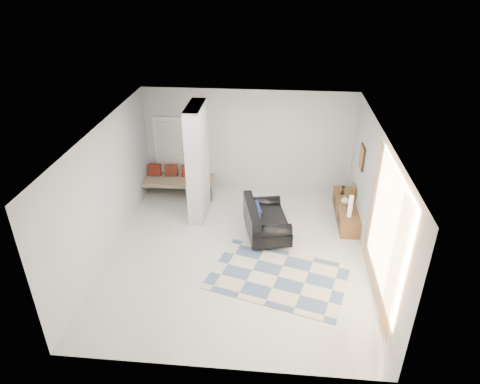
{
  "coord_description": "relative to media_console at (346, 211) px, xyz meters",
  "views": [
    {
      "loc": [
        0.77,
        -7.51,
        5.65
      ],
      "look_at": [
        0.01,
        0.6,
        1.2
      ],
      "focal_mm": 32.0,
      "sensor_mm": 36.0,
      "label": 1
    }
  ],
  "objects": [
    {
      "name": "curtain",
      "position": [
        0.15,
        -2.85,
        1.25
      ],
      "size": [
        0.0,
        2.55,
        2.55
      ],
      "primitive_type": "plane",
      "rotation": [
        1.57,
        0.0,
        1.57
      ],
      "color": "orange",
      "rests_on": "wall_right"
    },
    {
      "name": "wall_art",
      "position": [
        0.2,
        -0.0,
        1.45
      ],
      "size": [
        0.04,
        0.45,
        0.55
      ],
      "primitive_type": "cube",
      "color": "#3A2010",
      "rests_on": "wall_right"
    },
    {
      "name": "floor",
      "position": [
        -2.52,
        -1.7,
        -0.2
      ],
      "size": [
        6.0,
        6.0,
        0.0
      ],
      "primitive_type": "plane",
      "color": "beige",
      "rests_on": "ground"
    },
    {
      "name": "wall_back",
      "position": [
        -2.52,
        1.3,
        1.2
      ],
      "size": [
        6.0,
        0.0,
        6.0
      ],
      "primitive_type": "plane",
      "rotation": [
        1.57,
        0.0,
        0.0
      ],
      "color": "silver",
      "rests_on": "ground"
    },
    {
      "name": "hallway_door",
      "position": [
        -4.62,
        1.26,
        0.82
      ],
      "size": [
        0.85,
        0.06,
        2.04
      ],
      "primitive_type": "cube",
      "color": "white",
      "rests_on": "floor"
    },
    {
      "name": "bronze_figurine",
      "position": [
        -0.05,
        0.5,
        0.32
      ],
      "size": [
        0.12,
        0.12,
        0.24
      ],
      "primitive_type": null,
      "rotation": [
        0.0,
        0.0,
        0.04
      ],
      "color": "black",
      "rests_on": "media_console"
    },
    {
      "name": "area_rug",
      "position": [
        -1.62,
        -2.41,
        -0.2
      ],
      "size": [
        3.04,
        2.44,
        0.01
      ],
      "primitive_type": "cube",
      "rotation": [
        0.0,
        0.0,
        -0.28
      ],
      "color": "beige",
      "rests_on": "floor"
    },
    {
      "name": "vase",
      "position": [
        -0.05,
        0.01,
        0.3
      ],
      "size": [
        0.21,
        0.21,
        0.21
      ],
      "primitive_type": "imported",
      "rotation": [
        0.0,
        0.0,
        -0.09
      ],
      "color": "white",
      "rests_on": "media_console"
    },
    {
      "name": "cylinder_lamp",
      "position": [
        -0.02,
        -0.57,
        0.46
      ],
      "size": [
        0.1,
        0.1,
        0.53
      ],
      "primitive_type": "cylinder",
      "color": "white",
      "rests_on": "media_console"
    },
    {
      "name": "media_console",
      "position": [
        0.0,
        0.0,
        0.0
      ],
      "size": [
        0.45,
        1.88,
        0.8
      ],
      "color": "brown",
      "rests_on": "floor"
    },
    {
      "name": "ceiling",
      "position": [
        -2.52,
        -1.7,
        2.6
      ],
      "size": [
        6.0,
        6.0,
        0.0
      ],
      "primitive_type": "plane",
      "rotation": [
        3.14,
        0.0,
        0.0
      ],
      "color": "white",
      "rests_on": "wall_back"
    },
    {
      "name": "wall_front",
      "position": [
        -2.52,
        -4.7,
        1.2
      ],
      "size": [
        6.0,
        0.0,
        6.0
      ],
      "primitive_type": "plane",
      "rotation": [
        -1.57,
        0.0,
        0.0
      ],
      "color": "silver",
      "rests_on": "ground"
    },
    {
      "name": "wall_right",
      "position": [
        0.23,
        -1.7,
        1.2
      ],
      "size": [
        0.0,
        6.0,
        6.0
      ],
      "primitive_type": "plane",
      "rotation": [
        1.57,
        0.0,
        -1.57
      ],
      "color": "silver",
      "rests_on": "ground"
    },
    {
      "name": "loveseat",
      "position": [
        -1.98,
        -0.88,
        0.15
      ],
      "size": [
        1.2,
        1.69,
        0.76
      ],
      "rotation": [
        0.0,
        0.0,
        0.21
      ],
      "color": "silver",
      "rests_on": "floor"
    },
    {
      "name": "daybed",
      "position": [
        -4.44,
        0.92,
        0.21
      ],
      "size": [
        2.0,
        0.89,
        0.77
      ],
      "rotation": [
        0.0,
        0.0,
        0.02
      ],
      "color": "black",
      "rests_on": "floor"
    },
    {
      "name": "partition_column",
      "position": [
        -3.62,
        -0.1,
        1.2
      ],
      "size": [
        0.35,
        1.2,
        2.8
      ],
      "primitive_type": "cube",
      "color": "silver",
      "rests_on": "floor"
    },
    {
      "name": "wall_left",
      "position": [
        -5.27,
        -1.7,
        1.2
      ],
      "size": [
        0.0,
        6.0,
        6.0
      ],
      "primitive_type": "plane",
      "rotation": [
        1.57,
        0.0,
        1.57
      ],
      "color": "silver",
      "rests_on": "ground"
    }
  ]
}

